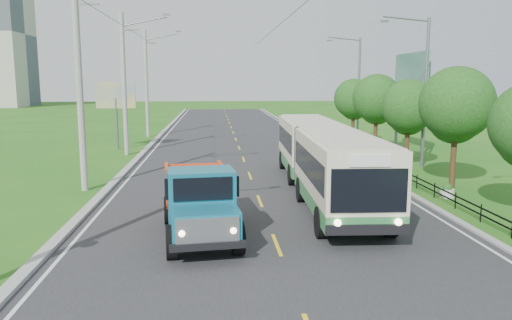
{
  "coord_description": "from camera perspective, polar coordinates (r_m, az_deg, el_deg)",
  "views": [
    {
      "loc": [
        -1.99,
        -15.44,
        5.26
      ],
      "look_at": [
        -0.19,
        5.74,
        1.9
      ],
      "focal_mm": 35.0,
      "sensor_mm": 36.0,
      "label": 1
    }
  ],
  "objects": [
    {
      "name": "billboard_right",
      "position": [
        38.21,
        17.31,
        8.71
      ],
      "size": [
        0.24,
        6.0,
        7.3
      ],
      "color": "slate",
      "rests_on": "ground"
    },
    {
      "name": "edge_line_left",
      "position": [
        36.13,
        -12.22,
        0.44
      ],
      "size": [
        0.12,
        120.0,
        0.0
      ],
      "primitive_type": "cube",
      "color": "silver",
      "rests_on": "road"
    },
    {
      "name": "streetlight_mid",
      "position": [
        32.04,
        18.55,
        7.88
      ],
      "size": [
        3.02,
        0.2,
        9.07
      ],
      "color": "slate",
      "rests_on": "ground"
    },
    {
      "name": "curb_right",
      "position": [
        36.97,
        9.51,
        0.75
      ],
      "size": [
        0.3,
        120.0,
        0.1
      ],
      "primitive_type": "cube",
      "color": "#9E9E99",
      "rests_on": "ground"
    },
    {
      "name": "centre_dash",
      "position": [
        16.42,
        2.39,
        -9.62
      ],
      "size": [
        0.12,
        2.2,
        0.0
      ],
      "primitive_type": "cube",
      "color": "yellow",
      "rests_on": "road"
    },
    {
      "name": "tree_fifth",
      "position": [
        37.53,
        13.64,
        6.58
      ],
      "size": [
        3.48,
        3.52,
        5.8
      ],
      "color": "#382314",
      "rests_on": "ground"
    },
    {
      "name": "road",
      "position": [
        35.88,
        -1.63,
        0.56
      ],
      "size": [
        14.0,
        120.0,
        0.02
      ],
      "primitive_type": "cube",
      "color": "#28282B",
      "rests_on": "ground"
    },
    {
      "name": "planter_mid",
      "position": [
        31.68,
        14.74,
        -0.35
      ],
      "size": [
        0.64,
        0.64,
        0.67
      ],
      "color": "silver",
      "rests_on": "ground"
    },
    {
      "name": "edge_line_right",
      "position": [
        36.85,
        8.75,
        0.7
      ],
      "size": [
        0.12,
        120.0,
        0.0
      ],
      "primitive_type": "cube",
      "color": "silver",
      "rests_on": "road"
    },
    {
      "name": "ground",
      "position": [
        16.43,
        2.39,
        -9.7
      ],
      "size": [
        240.0,
        240.0,
        0.0
      ],
      "primitive_type": "plane",
      "color": "#1F5F16",
      "rests_on": "ground"
    },
    {
      "name": "streetlight_far",
      "position": [
        45.24,
        11.48,
        8.35
      ],
      "size": [
        3.02,
        0.2,
        9.07
      ],
      "color": "slate",
      "rests_on": "ground"
    },
    {
      "name": "billboard_left",
      "position": [
        40.17,
        -15.74,
        6.66
      ],
      "size": [
        3.0,
        0.2,
        5.2
      ],
      "color": "slate",
      "rests_on": "ground"
    },
    {
      "name": "tree_back",
      "position": [
        43.26,
        11.12,
        6.68
      ],
      "size": [
        3.3,
        3.36,
        5.5
      ],
      "color": "#382314",
      "rests_on": "ground"
    },
    {
      "name": "dump_truck",
      "position": [
        17.04,
        -6.52,
        -4.17
      ],
      "size": [
        2.86,
        6.1,
        2.48
      ],
      "rotation": [
        0.0,
        0.0,
        0.11
      ],
      "color": "#15657E",
      "rests_on": "ground"
    },
    {
      "name": "tree_third",
      "position": [
        26.42,
        21.9,
        5.58
      ],
      "size": [
        3.6,
        3.62,
        6.0
      ],
      "color": "#382314",
      "rests_on": "ground"
    },
    {
      "name": "tree_fourth",
      "position": [
        31.91,
        17.03,
        5.58
      ],
      "size": [
        3.24,
        3.31,
        5.4
      ],
      "color": "#382314",
      "rests_on": "ground"
    },
    {
      "name": "pole_far",
      "position": [
        48.84,
        -12.37,
        8.58
      ],
      "size": [
        3.51,
        0.32,
        10.0
      ],
      "color": "gray",
      "rests_on": "ground"
    },
    {
      "name": "pole_near",
      "position": [
        25.23,
        -19.45,
        8.1
      ],
      "size": [
        3.51,
        0.32,
        10.0
      ],
      "color": "gray",
      "rests_on": "ground"
    },
    {
      "name": "planter_far",
      "position": [
        39.22,
        10.85,
        1.53
      ],
      "size": [
        0.64,
        0.64,
        0.67
      ],
      "color": "silver",
      "rests_on": "ground"
    },
    {
      "name": "bus",
      "position": [
        23.45,
        7.6,
        0.65
      ],
      "size": [
        3.31,
        16.41,
        3.15
      ],
      "rotation": [
        0.0,
        0.0,
        -0.04
      ],
      "color": "#30793E",
      "rests_on": "ground"
    },
    {
      "name": "planter_near",
      "position": [
        24.42,
        21.0,
        -3.38
      ],
      "size": [
        0.64,
        0.64,
        0.67
      ],
      "color": "silver",
      "rests_on": "ground"
    },
    {
      "name": "curb_left",
      "position": [
        36.19,
        -13.08,
        0.51
      ],
      "size": [
        0.4,
        120.0,
        0.15
      ],
      "primitive_type": "cube",
      "color": "#9E9E99",
      "rests_on": "ground"
    },
    {
      "name": "pole_mid",
      "position": [
        36.98,
        -14.79,
        8.43
      ],
      "size": [
        3.51,
        0.32,
        10.0
      ],
      "color": "gray",
      "rests_on": "ground"
    },
    {
      "name": "railing_right",
      "position": [
        31.48,
        13.71,
        -0.34
      ],
      "size": [
        0.04,
        40.0,
        0.6
      ],
      "primitive_type": "cube",
      "color": "black",
      "rests_on": "ground"
    }
  ]
}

